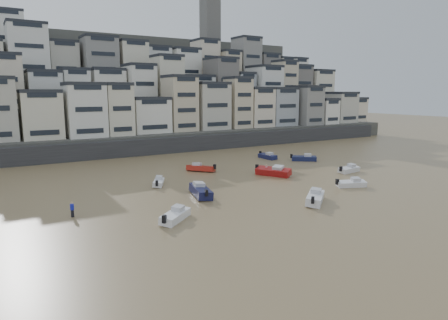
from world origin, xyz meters
TOP-DOWN VIEW (x-y plane):
  - ground at (0.00, 0.00)m, footprint 400.00×400.00m
  - harbor_wall at (10.00, 65.00)m, footprint 140.00×3.00m
  - hillside at (14.73, 104.84)m, footprint 141.04×66.00m
  - boat_a at (11.61, 17.35)m, footprint 5.94×5.45m
  - boat_b at (21.90, 20.63)m, footprint 4.87×3.10m
  - boat_c at (1.04, 27.61)m, footprint 3.69×6.82m
  - boat_d at (29.95, 28.15)m, footprint 5.12×2.25m
  - boat_e at (17.25, 32.78)m, footprint 4.74×6.54m
  - boat_f at (-1.37, 36.17)m, footprint 3.40×4.59m
  - boat_g at (31.51, 40.93)m, footprint 5.24×4.59m
  - boat_h at (8.95, 42.32)m, footprint 4.81×5.29m
  - boat_i at (26.81, 46.70)m, footprint 1.76×5.14m
  - boat_j at (-6.14, 19.91)m, footprint 5.11×4.62m
  - person_blue at (-15.22, 26.91)m, footprint 0.44×0.44m
  - person_pink at (16.85, 34.08)m, footprint 0.44×0.44m

SIDE VIEW (x-z plane):
  - ground at x=0.00m, z-range 0.00..0.00m
  - boat_f at x=-1.37m, z-range 0.00..1.21m
  - boat_b at x=21.90m, z-range 0.00..1.26m
  - boat_d at x=29.95m, z-range 0.00..1.35m
  - boat_i at x=26.81m, z-range 0.00..1.39m
  - boat_j at x=-6.14m, z-range 0.00..1.42m
  - boat_g at x=31.51m, z-range 0.00..1.44m
  - boat_h at x=8.95m, z-range 0.00..1.47m
  - boat_a at x=11.61m, z-range 0.00..1.66m
  - boat_e at x=17.25m, z-range 0.00..1.72m
  - person_blue at x=-15.22m, z-range 0.00..1.74m
  - person_pink at x=16.85m, z-range 0.00..1.74m
  - boat_c at x=1.04m, z-range 0.00..1.77m
  - harbor_wall at x=10.00m, z-range 0.00..3.50m
  - hillside at x=14.73m, z-range -11.99..38.01m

